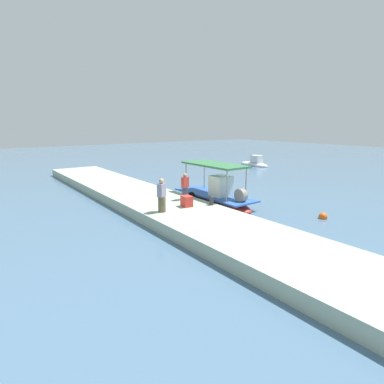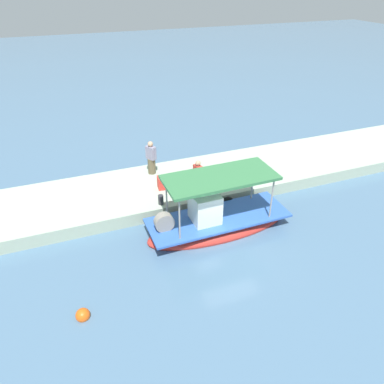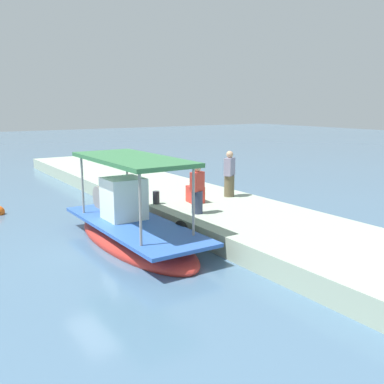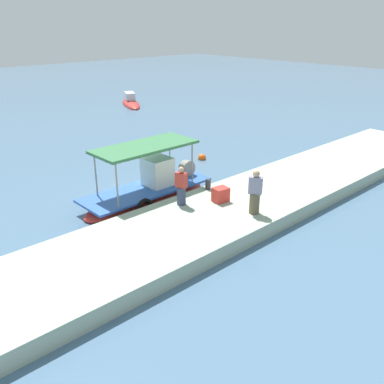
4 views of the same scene
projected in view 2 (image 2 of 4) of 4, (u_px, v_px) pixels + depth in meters
The scene contains 8 objects.
ground_plane at pixel (226, 238), 15.31m from camera, with size 120.00×120.00×0.00m, color slate.
dock_quay at pixel (190, 183), 18.61m from camera, with size 36.00×4.34×0.61m, color #A3B49D.
main_fishing_boat at pixel (216, 221), 15.59m from camera, with size 6.33×2.24×2.96m.
fisherman_near_bollard at pixel (198, 178), 16.97m from camera, with size 0.44×0.50×1.61m.
fisherman_by_crate at pixel (151, 159), 18.47m from camera, with size 0.53×0.57×1.76m.
mooring_bollard at pixel (161, 200), 16.28m from camera, with size 0.24×0.24×0.46m, color #2D2D33.
cargo_crate at pixel (164, 182), 17.45m from camera, with size 0.61×0.49×0.60m, color red.
marker_buoy at pixel (83, 315), 11.77m from camera, with size 0.47×0.47×0.47m.
Camera 2 is at (5.64, 10.75, 9.64)m, focal length 34.18 mm.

